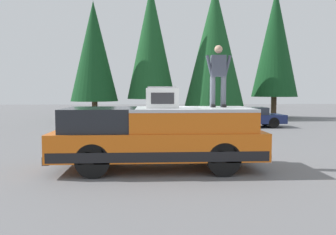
% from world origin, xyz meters
% --- Properties ---
extents(ground_plane, '(90.00, 90.00, 0.00)m').
position_xyz_m(ground_plane, '(0.00, 0.00, 0.00)').
color(ground_plane, slate).
extents(pickup_truck, '(2.01, 5.54, 1.65)m').
position_xyz_m(pickup_truck, '(-0.49, 0.69, 0.87)').
color(pickup_truck, orange).
rests_on(pickup_truck, ground).
extents(compressor_unit, '(0.65, 0.84, 0.56)m').
position_xyz_m(compressor_unit, '(-0.60, 0.59, 1.93)').
color(compressor_unit, white).
rests_on(compressor_unit, pickup_truck).
extents(person_on_truck_bed, '(0.29, 0.72, 1.69)m').
position_xyz_m(person_on_truck_bed, '(-0.25, -0.97, 2.55)').
color(person_on_truck_bed, '#4C515B').
rests_on(person_on_truck_bed, pickup_truck).
extents(parked_car_navy, '(1.64, 4.10, 1.16)m').
position_xyz_m(parked_car_navy, '(10.01, -4.87, 0.58)').
color(parked_car_navy, navy).
rests_on(parked_car_navy, ground).
extents(parked_car_silver, '(1.64, 4.10, 1.16)m').
position_xyz_m(parked_car_silver, '(10.24, 0.42, 0.58)').
color(parked_car_silver, silver).
rests_on(parked_car_silver, ground).
extents(conifer_far_left, '(3.53, 3.53, 10.09)m').
position_xyz_m(conifer_far_left, '(16.84, -8.93, 5.86)').
color(conifer_far_left, '#4C3826').
rests_on(conifer_far_left, ground).
extents(conifer_left, '(4.41, 4.41, 9.90)m').
position_xyz_m(conifer_left, '(15.80, -3.95, 5.45)').
color(conifer_left, '#4C3826').
rests_on(conifer_left, ground).
extents(conifer_center_left, '(3.59, 3.59, 9.96)m').
position_xyz_m(conifer_center_left, '(16.06, 0.74, 5.73)').
color(conifer_center_left, '#4C3826').
rests_on(conifer_center_left, ground).
extents(conifer_center_right, '(3.41, 3.41, 8.56)m').
position_xyz_m(conifer_center_right, '(15.59, 4.89, 4.96)').
color(conifer_center_right, '#4C3826').
rests_on(conifer_center_right, ground).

